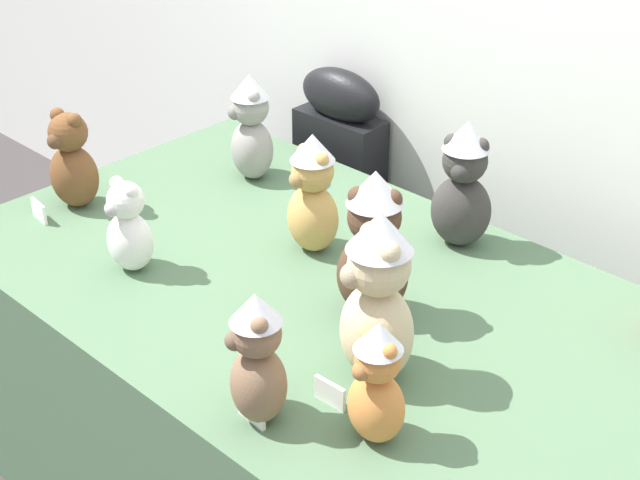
{
  "coord_description": "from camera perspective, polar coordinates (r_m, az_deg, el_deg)",
  "views": [
    {
      "loc": [
        1.21,
        -1.01,
        1.85
      ],
      "look_at": [
        0.0,
        0.25,
        0.84
      ],
      "focal_mm": 52.89,
      "sensor_mm": 36.0,
      "label": 1
    }
  ],
  "objects": [
    {
      "name": "display_table",
      "position": [
        2.3,
        -0.0,
        -10.34
      ],
      "size": [
        1.73,
        0.99,
        0.72
      ],
      "primitive_type": "cube",
      "color": "#4C6B4C",
      "rests_on": "ground_plane"
    },
    {
      "name": "instrument_case",
      "position": [
        2.91,
        1.17,
        1.77
      ],
      "size": [
        0.28,
        0.12,
        0.93
      ],
      "rotation": [
        0.0,
        0.0,
        0.02
      ],
      "color": "black",
      "rests_on": "ground_plane"
    },
    {
      "name": "teddy_bear_honey",
      "position": [
        2.16,
        -0.46,
        2.76
      ],
      "size": [
        0.15,
        0.13,
        0.29
      ],
      "rotation": [
        0.0,
        0.0,
        -0.15
      ],
      "color": "tan",
      "rests_on": "display_table"
    },
    {
      "name": "teddy_bear_mocha",
      "position": [
        1.66,
        -3.82,
        -7.18
      ],
      "size": [
        0.16,
        0.15,
        0.27
      ],
      "rotation": [
        0.0,
        0.0,
        -0.55
      ],
      "color": "#7F6047",
      "rests_on": "display_table"
    },
    {
      "name": "name_card_front_middle",
      "position": [
        1.75,
        0.6,
        -9.26
      ],
      "size": [
        0.07,
        0.01,
        0.05
      ],
      "primitive_type": "cube",
      "rotation": [
        0.0,
        0.0,
        0.05
      ],
      "color": "white",
      "rests_on": "display_table"
    },
    {
      "name": "teddy_bear_ash",
      "position": [
        2.51,
        -4.2,
        6.77
      ],
      "size": [
        0.17,
        0.16,
        0.29
      ],
      "rotation": [
        0.0,
        0.0,
        -0.46
      ],
      "color": "gray",
      "rests_on": "display_table"
    },
    {
      "name": "name_card_front_left",
      "position": [
        2.44,
        -16.64,
        1.69
      ],
      "size": [
        0.07,
        0.02,
        0.05
      ],
      "primitive_type": "cube",
      "rotation": [
        0.0,
        0.0,
        -0.13
      ],
      "color": "white",
      "rests_on": "display_table"
    },
    {
      "name": "name_card_front_right",
      "position": [
        1.72,
        -4.18,
        -10.25
      ],
      "size": [
        0.07,
        0.01,
        0.05
      ],
      "primitive_type": "cube",
      "rotation": [
        0.0,
        0.0,
        -0.06
      ],
      "color": "white",
      "rests_on": "display_table"
    },
    {
      "name": "teddy_bear_charcoal",
      "position": [
        2.2,
        8.64,
        3.26
      ],
      "size": [
        0.18,
        0.17,
        0.31
      ],
      "rotation": [
        0.0,
        0.0,
        0.41
      ],
      "color": "#383533",
      "rests_on": "display_table"
    },
    {
      "name": "teddy_bear_snow",
      "position": [
        2.14,
        -11.51,
        0.69
      ],
      "size": [
        0.11,
        0.1,
        0.22
      ],
      "rotation": [
        0.0,
        0.0,
        0.0
      ],
      "color": "white",
      "rests_on": "display_table"
    },
    {
      "name": "teddy_bear_cocoa",
      "position": [
        1.92,
        3.25,
        -0.38
      ],
      "size": [
        0.2,
        0.19,
        0.33
      ],
      "rotation": [
        0.0,
        0.0,
        0.58
      ],
      "color": "#4C3323",
      "rests_on": "display_table"
    },
    {
      "name": "teddy_bear_sand",
      "position": [
        1.74,
        3.49,
        -3.56
      ],
      "size": [
        0.2,
        0.19,
        0.35
      ],
      "rotation": [
        0.0,
        0.0,
        -0.43
      ],
      "color": "#CCB78E",
      "rests_on": "display_table"
    },
    {
      "name": "teddy_bear_chestnut",
      "position": [
        2.45,
        -14.77,
        4.56
      ],
      "size": [
        0.15,
        0.13,
        0.26
      ],
      "rotation": [
        0.0,
        0.0,
        0.15
      ],
      "color": "brown",
      "rests_on": "display_table"
    },
    {
      "name": "teddy_bear_ginger",
      "position": [
        1.63,
        3.45,
        -8.66
      ],
      "size": [
        0.12,
        0.11,
        0.24
      ],
      "rotation": [
        0.0,
        0.0,
        -0.16
      ],
      "color": "#D17F3D",
      "rests_on": "display_table"
    }
  ]
}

